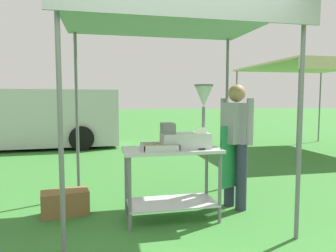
# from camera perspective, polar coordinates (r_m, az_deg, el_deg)

# --- Properties ---
(ground_plane) EXTENTS (70.00, 70.00, 0.00)m
(ground_plane) POSITION_cam_1_polar(r_m,az_deg,el_deg) (8.69, -8.34, -4.51)
(ground_plane) COLOR #33702D
(stall_canopy) EXTENTS (2.47, 2.05, 2.40)m
(stall_canopy) POSITION_cam_1_polar(r_m,az_deg,el_deg) (3.77, 0.34, 18.25)
(stall_canopy) COLOR slate
(stall_canopy) RESTS_ON ground
(donut_cart) EXTENTS (1.13, 0.56, 0.85)m
(donut_cart) POSITION_cam_1_polar(r_m,az_deg,el_deg) (3.67, 0.67, -8.00)
(donut_cart) COLOR #B7B7BC
(donut_cart) RESTS_ON ground
(donut_tray) EXTENTS (0.40, 0.33, 0.07)m
(donut_tray) POSITION_cam_1_polar(r_m,az_deg,el_deg) (3.53, -1.54, -4.03)
(donut_tray) COLOR #B7B7BC
(donut_tray) RESTS_ON donut_cart
(donut_fryer) EXTENTS (0.61, 0.28, 0.75)m
(donut_fryer) POSITION_cam_1_polar(r_m,az_deg,el_deg) (3.62, 3.85, -0.33)
(donut_fryer) COLOR #B7B7BC
(donut_fryer) RESTS_ON donut_cart
(menu_sign) EXTENTS (0.13, 0.05, 0.25)m
(menu_sign) POSITION_cam_1_polar(r_m,az_deg,el_deg) (3.55, 6.18, -2.58)
(menu_sign) COLOR black
(menu_sign) RESTS_ON donut_cart
(vendor) EXTENTS (0.46, 0.52, 1.61)m
(vendor) POSITION_cam_1_polar(r_m,az_deg,el_deg) (4.10, 12.35, -2.45)
(vendor) COLOR #2D3347
(vendor) RESTS_ON ground
(supply_crate) EXTENTS (0.60, 0.39, 0.30)m
(supply_crate) POSITION_cam_1_polar(r_m,az_deg,el_deg) (4.14, -18.43, -13.26)
(supply_crate) COLOR brown
(supply_crate) RESTS_ON ground
(van_silver) EXTENTS (5.51, 2.29, 1.69)m
(van_silver) POSITION_cam_1_polar(r_m,az_deg,el_deg) (9.97, -25.26, 1.36)
(van_silver) COLOR #BCBCC1
(van_silver) RESTS_ON ground
(neighbour_tent) EXTENTS (3.20, 3.34, 2.34)m
(neighbour_tent) POSITION_cam_1_polar(r_m,az_deg,el_deg) (9.38, 25.35, 9.70)
(neighbour_tent) COLOR slate
(neighbour_tent) RESTS_ON ground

